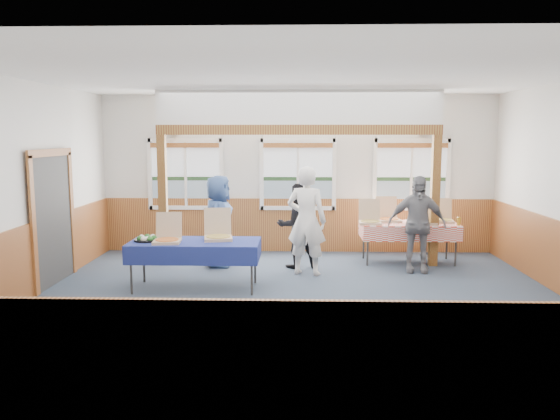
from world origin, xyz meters
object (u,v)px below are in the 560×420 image
at_px(table_right, 409,226).
at_px(man_blue, 219,221).
at_px(person_grey, 417,224).
at_px(woman_black, 297,226).
at_px(woman_white, 307,221).
at_px(table_left, 195,244).

xyz_separation_m(table_right, man_blue, (-3.55, -0.38, 0.14)).
height_order(man_blue, person_grey, person_grey).
bearing_deg(person_grey, woman_black, 178.92).
bearing_deg(woman_white, woman_black, -56.14).
height_order(table_right, woman_white, woman_white).
relative_size(table_left, table_right, 1.05).
distance_m(man_blue, person_grey, 3.55).
bearing_deg(table_left, person_grey, 20.95).
bearing_deg(table_right, table_left, -175.06).
xyz_separation_m(table_left, woman_white, (1.76, 0.94, 0.24)).
xyz_separation_m(woman_black, man_blue, (-1.44, 0.07, 0.07)).
distance_m(table_right, man_blue, 3.57).
distance_m(table_left, table_right, 4.16).
relative_size(table_left, man_blue, 1.23).
xyz_separation_m(table_left, man_blue, (0.16, 1.51, 0.13)).
relative_size(table_left, woman_white, 1.09).
xyz_separation_m(table_left, woman_black, (1.60, 1.44, 0.06)).
bearing_deg(table_left, woman_white, 31.08).
bearing_deg(woman_black, man_blue, -18.02).
xyz_separation_m(woman_black, person_grey, (2.10, -0.24, 0.08)).
bearing_deg(woman_white, person_grey, -155.94).
height_order(woman_white, person_grey, woman_white).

